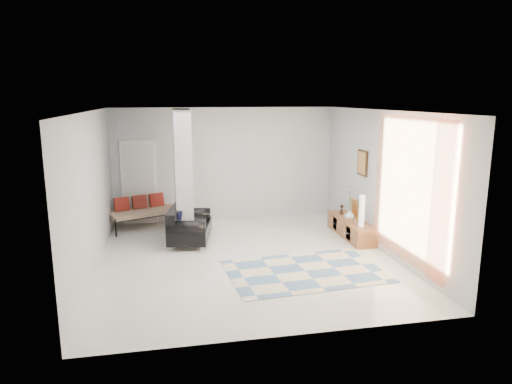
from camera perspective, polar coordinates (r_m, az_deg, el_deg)
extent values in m
plane|color=beige|center=(8.90, -1.22, -8.22)|extent=(6.00, 6.00, 0.00)
plane|color=white|center=(8.36, -1.31, 10.11)|extent=(6.00, 6.00, 0.00)
plane|color=silver|center=(11.45, -3.89, 3.50)|extent=(6.00, 0.00, 6.00)
plane|color=silver|center=(5.67, 4.06, -5.08)|extent=(6.00, 0.00, 6.00)
plane|color=silver|center=(8.49, -19.85, -0.08)|extent=(0.00, 6.00, 6.00)
plane|color=silver|center=(9.39, 15.50, 1.27)|extent=(0.00, 6.00, 6.00)
cube|color=#A6AAAD|center=(9.98, -9.12, 2.15)|extent=(0.35, 1.20, 2.80)
cube|color=white|center=(11.39, -14.37, 1.18)|extent=(0.85, 0.06, 2.04)
plane|color=#FA7C41|center=(8.35, 18.55, 0.16)|extent=(0.00, 2.55, 2.55)
cube|color=#35200E|center=(10.14, 13.16, 3.57)|extent=(0.04, 0.45, 0.55)
cube|color=brown|center=(10.36, 11.77, -4.41)|extent=(0.45, 1.76, 0.40)
cube|color=#35200E|center=(9.93, 11.50, -5.10)|extent=(0.02, 0.23, 0.28)
cube|color=#35200E|center=(10.63, 9.88, -3.92)|extent=(0.02, 0.23, 0.28)
cube|color=gold|center=(10.54, 12.25, -1.89)|extent=(0.09, 0.32, 0.40)
cube|color=silver|center=(9.90, 12.18, -3.61)|extent=(0.04, 0.10, 0.12)
cylinder|color=silver|center=(9.44, -10.44, -6.90)|extent=(0.05, 0.05, 0.10)
cylinder|color=silver|center=(10.46, -9.41, -5.01)|extent=(0.05, 0.05, 0.10)
cylinder|color=silver|center=(9.36, -6.82, -6.96)|extent=(0.05, 0.05, 0.10)
cylinder|color=silver|center=(10.39, -6.15, -5.04)|extent=(0.05, 0.05, 0.10)
cube|color=black|center=(9.85, -8.22, -4.82)|extent=(1.03, 1.45, 0.30)
cube|color=black|center=(9.81, -10.00, -2.95)|extent=(0.45, 1.34, 0.36)
cylinder|color=black|center=(9.27, -8.72, -4.41)|extent=(0.79, 0.42, 0.28)
cylinder|color=black|center=(10.30, -7.85, -2.74)|extent=(0.79, 0.42, 0.28)
cube|color=black|center=(9.78, -9.31, -2.84)|extent=(0.23, 0.50, 0.31)
cylinder|color=black|center=(10.59, -17.13, -4.33)|extent=(0.04, 0.04, 0.40)
cylinder|color=black|center=(11.21, -8.19, -3.04)|extent=(0.04, 0.04, 0.40)
cylinder|color=black|center=(11.29, -18.23, -3.41)|extent=(0.04, 0.04, 0.40)
cylinder|color=black|center=(11.87, -9.75, -2.25)|extent=(0.04, 0.04, 0.40)
cube|color=beige|center=(11.16, -13.27, -2.34)|extent=(2.00, 1.41, 0.12)
cube|color=maroon|center=(11.07, -16.44, -1.46)|extent=(0.38, 0.28, 0.33)
cube|color=maroon|center=(11.20, -14.36, -1.20)|extent=(0.38, 0.28, 0.33)
cube|color=maroon|center=(11.34, -12.33, -0.94)|extent=(0.38, 0.28, 0.33)
cube|color=beige|center=(8.28, 6.13, -9.81)|extent=(2.86, 2.03, 0.01)
cylinder|color=silver|center=(9.72, 13.08, -2.31)|extent=(0.12, 0.12, 0.66)
imported|color=white|center=(10.25, 11.60, -2.78)|extent=(0.22, 0.22, 0.22)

